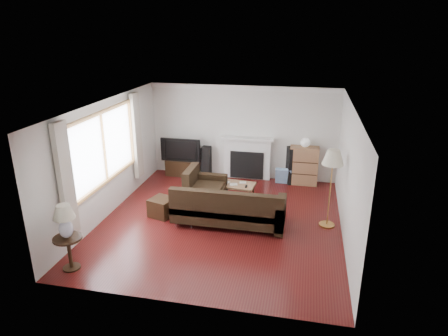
% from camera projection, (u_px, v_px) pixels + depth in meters
% --- Properties ---
extents(room, '(5.10, 5.60, 2.54)m').
position_uv_depth(room, '(221.00, 166.00, 8.13)').
color(room, '#4F1311').
rests_on(room, ground).
extents(window, '(0.12, 2.74, 1.54)m').
position_uv_depth(window, '(104.00, 147.00, 8.32)').
color(window, brown).
rests_on(window, room).
extents(curtain_near, '(0.10, 0.35, 2.10)m').
position_uv_depth(curtain_near, '(66.00, 181.00, 6.96)').
color(curtain_near, beige).
rests_on(curtain_near, room).
extents(curtain_far, '(0.10, 0.35, 2.10)m').
position_uv_depth(curtain_far, '(137.00, 136.00, 9.76)').
color(curtain_far, beige).
rests_on(curtain_far, room).
extents(fireplace, '(1.40, 0.26, 1.15)m').
position_uv_depth(fireplace, '(247.00, 158.00, 10.76)').
color(fireplace, white).
rests_on(fireplace, room).
extents(tv_stand, '(0.89, 0.40, 0.45)m').
position_uv_depth(tv_stand, '(183.00, 167.00, 11.09)').
color(tv_stand, black).
rests_on(tv_stand, ground).
extents(television, '(1.10, 0.14, 0.63)m').
position_uv_depth(television, '(182.00, 149.00, 10.91)').
color(television, black).
rests_on(television, tv_stand).
extents(speaker_left, '(0.24, 0.29, 0.84)m').
position_uv_depth(speaker_left, '(206.00, 162.00, 10.94)').
color(speaker_left, black).
rests_on(speaker_left, ground).
extents(speaker_right, '(0.36, 0.39, 0.98)m').
position_uv_depth(speaker_right, '(292.00, 165.00, 10.44)').
color(speaker_right, black).
rests_on(speaker_right, ground).
extents(bookshelf, '(0.73, 0.35, 1.01)m').
position_uv_depth(bookshelf, '(304.00, 166.00, 10.39)').
color(bookshelf, '#986A46').
rests_on(bookshelf, ground).
extents(globe_lamp, '(0.24, 0.24, 0.24)m').
position_uv_depth(globe_lamp, '(305.00, 142.00, 10.18)').
color(globe_lamp, white).
rests_on(globe_lamp, bookshelf).
extents(sectional_sofa, '(2.51, 1.83, 0.81)m').
position_uv_depth(sectional_sofa, '(229.00, 206.00, 8.29)').
color(sectional_sofa, black).
rests_on(sectional_sofa, ground).
extents(coffee_table, '(1.03, 0.63, 0.38)m').
position_uv_depth(coffee_table, '(234.00, 191.00, 9.60)').
color(coffee_table, olive).
rests_on(coffee_table, ground).
extents(footstool, '(0.59, 0.59, 0.40)m').
position_uv_depth(footstool, '(162.00, 207.00, 8.73)').
color(footstool, black).
rests_on(footstool, ground).
extents(floor_lamp, '(0.52, 0.52, 1.66)m').
position_uv_depth(floor_lamp, '(330.00, 189.00, 8.08)').
color(floor_lamp, '#CA9246').
rests_on(floor_lamp, ground).
extents(side_table, '(0.48, 0.48, 0.60)m').
position_uv_depth(side_table, '(70.00, 253.00, 6.79)').
color(side_table, black).
rests_on(side_table, ground).
extents(table_lamp, '(0.36, 0.36, 0.59)m').
position_uv_depth(table_lamp, '(65.00, 222.00, 6.59)').
color(table_lamp, silver).
rests_on(table_lamp, side_table).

